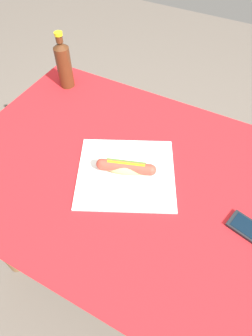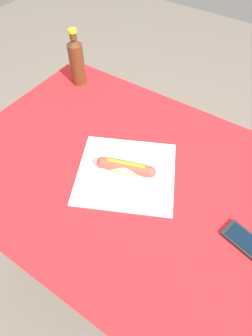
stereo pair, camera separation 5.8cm
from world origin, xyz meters
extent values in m
plane|color=#6B6056|center=(0.00, 0.00, 0.00)|extent=(6.00, 6.00, 0.00)
cylinder|color=brown|center=(-0.50, 0.32, 0.36)|extent=(0.07, 0.07, 0.71)
cube|color=brown|center=(0.00, 0.00, 0.73)|extent=(1.16, 0.79, 0.03)
cube|color=red|center=(0.00, 0.00, 0.74)|extent=(1.22, 0.85, 0.00)
cube|color=white|center=(-0.02, -0.01, 0.75)|extent=(0.42, 0.41, 0.01)
ellipsoid|color=#E5BC75|center=(-0.02, -0.01, 0.77)|extent=(0.16, 0.09, 0.05)
cylinder|color=#B24233|center=(-0.02, -0.01, 0.78)|extent=(0.16, 0.09, 0.04)
sphere|color=#B24233|center=(0.06, 0.02, 0.78)|extent=(0.04, 0.04, 0.04)
sphere|color=#B24233|center=(-0.09, -0.04, 0.78)|extent=(0.04, 0.04, 0.04)
cube|color=yellow|center=(-0.02, -0.01, 0.80)|extent=(0.12, 0.05, 0.00)
cylinder|color=#568433|center=(-0.02, 0.00, 0.79)|extent=(0.13, 0.06, 0.02)
cube|color=black|center=(0.40, -0.03, 0.75)|extent=(0.14, 0.09, 0.01)
cube|color=black|center=(0.40, -0.03, 0.76)|extent=(0.12, 0.08, 0.00)
cylinder|color=#4C2814|center=(-0.47, 0.30, 0.83)|extent=(0.06, 0.06, 0.17)
cone|color=#4C2814|center=(-0.47, 0.30, 0.93)|extent=(0.06, 0.06, 0.02)
cylinder|color=#4C2814|center=(-0.47, 0.30, 0.95)|extent=(0.03, 0.03, 0.03)
cylinder|color=yellow|center=(-0.47, 0.30, 0.97)|extent=(0.03, 0.03, 0.01)
camera|label=1|loc=(0.26, -0.52, 1.51)|focal=30.66mm
camera|label=2|loc=(0.31, -0.49, 1.51)|focal=30.66mm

